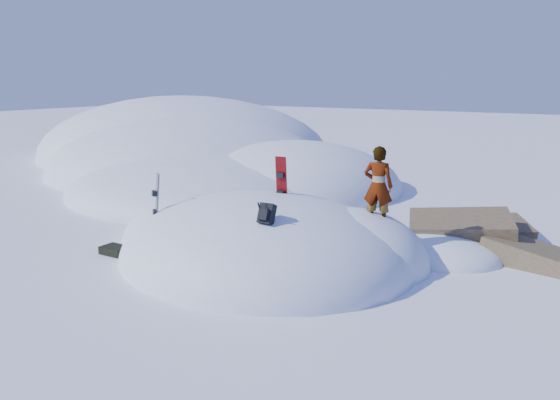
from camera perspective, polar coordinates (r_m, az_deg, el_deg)
The scene contains 9 objects.
ground at distance 12.64m, azimuth -1.76°, elevation -6.21°, with size 120.00×120.00×0.00m, color white.
snow_mound at distance 12.92m, azimuth -1.81°, elevation -5.79°, with size 8.00×6.00×3.00m.
snow_ridge at distance 26.45m, azimuth -8.93°, elevation 3.59°, with size 21.50×18.50×6.40m.
rock_outcrop at distance 13.91m, azimuth 18.34°, elevation -5.03°, with size 4.68×4.41×1.68m.
snowboard_red at distance 12.67m, azimuth 0.14°, elevation 1.47°, with size 0.28×0.20×1.43m.
snowboard_dark at distance 13.24m, azimuth -12.81°, elevation -0.49°, with size 0.33×0.31×1.53m.
backpack at distance 10.71m, azimuth -1.44°, elevation -1.45°, with size 0.32×0.41×0.48m.
gear_pile at distance 13.52m, azimuth -16.61°, elevation -4.98°, with size 0.84×0.63×0.23m.
person at distance 11.99m, azimuth 10.21°, elevation 1.44°, with size 0.64×0.42×1.75m, color slate.
Camera 1 is at (6.60, -9.98, 4.07)m, focal length 35.00 mm.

